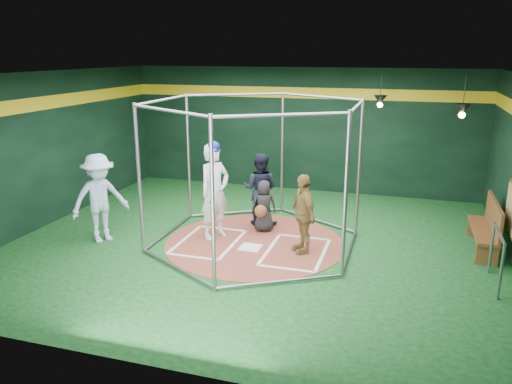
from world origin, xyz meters
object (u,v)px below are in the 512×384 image
(umpire, at_px, (260,189))
(visitor_leopard, at_px, (303,213))
(dugout_bench, at_px, (488,225))
(batter_figure, at_px, (215,191))

(umpire, bearing_deg, visitor_leopard, 134.03)
(umpire, relative_size, dugout_bench, 0.94)
(dugout_bench, bearing_deg, batter_figure, -170.35)
(batter_figure, height_order, visitor_leopard, batter_figure)
(visitor_leopard, distance_m, dugout_bench, 3.77)
(batter_figure, distance_m, visitor_leopard, 2.00)
(visitor_leopard, distance_m, umpire, 1.88)
(umpire, xyz_separation_m, dugout_bench, (4.87, -0.17, -0.32))
(batter_figure, xyz_separation_m, dugout_bench, (5.55, 0.94, -0.52))
(visitor_leopard, bearing_deg, batter_figure, -131.73)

